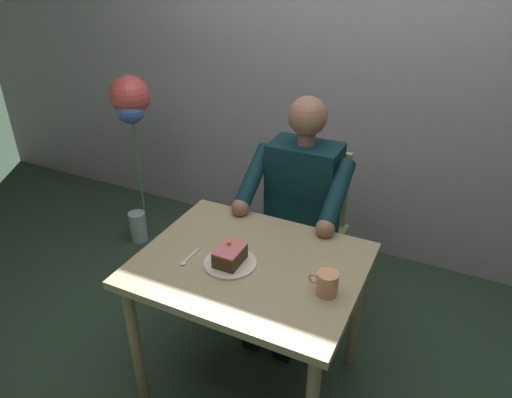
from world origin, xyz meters
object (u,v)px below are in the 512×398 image
object	(u,v)px
coffee_cup	(327,283)
balloon_display	(131,116)
chair	(307,221)
seated_person	(297,213)
dessert_spoon	(188,259)
dining_table	(250,279)
cake_slice	(230,255)

from	to	relation	value
coffee_cup	balloon_display	distance (m)	1.84
chair	balloon_display	world-z (taller)	balloon_display
seated_person	dessert_spoon	distance (m)	0.71
chair	seated_person	size ratio (longest dim) A/B	0.73
balloon_display	coffee_cup	bearing A→B (deg)	151.68
dining_table	seated_person	bearing A→B (deg)	-90.00
seated_person	cake_slice	bearing A→B (deg)	83.58
dining_table	seated_person	distance (m)	0.56
seated_person	dessert_spoon	size ratio (longest dim) A/B	8.80
dining_table	chair	size ratio (longest dim) A/B	1.03
dessert_spoon	balloon_display	distance (m)	1.39
chair	seated_person	distance (m)	0.23
coffee_cup	dessert_spoon	xyz separation A→B (m)	(0.60, 0.05, -0.05)
seated_person	coffee_cup	bearing A→B (deg)	120.37
seated_person	balloon_display	xyz separation A→B (m)	(1.26, -0.27, 0.26)
cake_slice	dessert_spoon	xyz separation A→B (m)	(0.18, 0.05, -0.04)
dessert_spoon	seated_person	bearing A→B (deg)	-110.46
coffee_cup	dessert_spoon	bearing A→B (deg)	5.08
cake_slice	coffee_cup	world-z (taller)	cake_slice
cake_slice	chair	bearing A→B (deg)	-95.00
cake_slice	dessert_spoon	bearing A→B (deg)	16.82
chair	dessert_spoon	world-z (taller)	chair
coffee_cup	cake_slice	bearing A→B (deg)	-0.04
dessert_spoon	balloon_display	size ratio (longest dim) A/B	0.12
dining_table	dessert_spoon	distance (m)	0.28
cake_slice	dessert_spoon	world-z (taller)	cake_slice
dessert_spoon	chair	bearing A→B (deg)	-106.46
cake_slice	balloon_display	bearing A→B (deg)	-36.11
chair	coffee_cup	size ratio (longest dim) A/B	7.63
dining_table	seated_person	world-z (taller)	seated_person
seated_person	balloon_display	size ratio (longest dim) A/B	1.07
cake_slice	dessert_spoon	distance (m)	0.19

